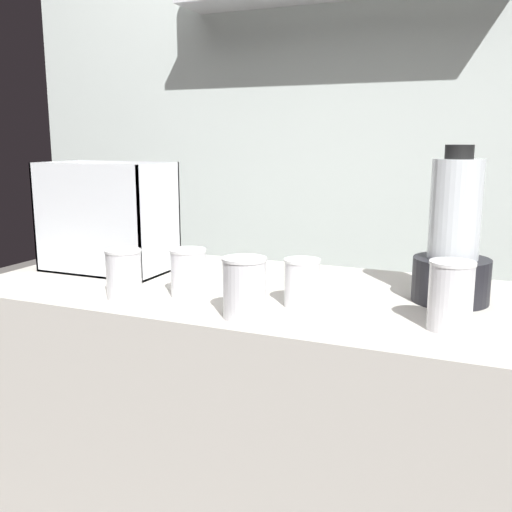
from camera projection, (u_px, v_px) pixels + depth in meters
The scene contains 9 objects.
counter at pixel (256, 453), 1.54m from camera, with size 1.40×0.64×0.90m, color beige.
back_wall_unit at pixel (340, 137), 2.06m from camera, with size 2.60×0.24×2.50m.
carrot_display_bin at pixel (109, 237), 1.63m from camera, with size 0.35×0.20×0.30m.
blender_pitcher at pixel (453, 245), 1.30m from camera, with size 0.17×0.17×0.35m.
juice_cup_pomegranate_far_left at pixel (124, 277), 1.35m from camera, with size 0.08×0.08×0.11m.
juice_cup_beet_left at pixel (188, 275), 1.36m from camera, with size 0.09×0.09×0.11m.
juice_cup_orange_middle at pixel (244, 291), 1.20m from camera, with size 0.09×0.09×0.13m.
juice_cup_mango_right at pixel (302, 286), 1.28m from camera, with size 0.08×0.08×0.11m.
juice_cup_orange_far_right at pixel (450, 301), 1.12m from camera, with size 0.09×0.09×0.13m.
Camera 1 is at (0.55, -1.29, 1.26)m, focal length 40.92 mm.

